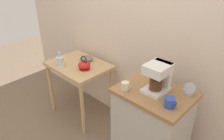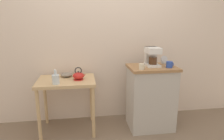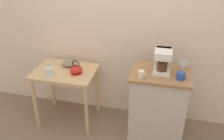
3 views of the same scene
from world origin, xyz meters
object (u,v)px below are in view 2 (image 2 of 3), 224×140
mug_blue (170,64)px  teakettle (79,76)px  coffee_maker (152,56)px  bowl_stoneware (67,75)px  table_clock (164,60)px  mug_small_cream (142,67)px  glass_carafe_vase (56,79)px

mug_blue → teakettle: bearing=173.4°
coffee_maker → bowl_stoneware: bearing=171.2°
bowl_stoneware → table_clock: table_clock is taller
mug_blue → mug_small_cream: bearing=-171.8°
teakettle → mug_blue: (1.21, -0.14, 0.15)m
glass_carafe_vase → bowl_stoneware: bearing=71.2°
teakettle → coffee_maker: coffee_maker is taller
teakettle → mug_blue: size_ratio=2.01×
glass_carafe_vase → mug_small_cream: mug_small_cream is taller
coffee_maker → mug_blue: bearing=-33.3°
bowl_stoneware → glass_carafe_vase: bearing=-108.8°
mug_small_cream → mug_blue: bearing=8.2°
mug_small_cream → glass_carafe_vase: bearing=177.4°
coffee_maker → table_clock: 0.28m
bowl_stoneware → teakettle: (0.17, -0.17, 0.02)m
bowl_stoneware → teakettle: bearing=-45.9°
coffee_maker → mug_small_cream: bearing=-137.0°
teakettle → mug_small_cream: (0.81, -0.20, 0.14)m
bowl_stoneware → teakettle: size_ratio=0.93×
teakettle → mug_small_cream: bearing=-13.8°
table_clock → teakettle: bearing=-174.5°
mug_small_cream → mug_blue: (0.40, 0.06, 0.00)m
coffee_maker → teakettle: bearing=179.5°
glass_carafe_vase → coffee_maker: 1.32m
teakettle → mug_small_cream: size_ratio=2.39×
glass_carafe_vase → coffee_maker: size_ratio=0.71×
glass_carafe_vase → table_clock: table_clock is taller
teakettle → bowl_stoneware: bearing=134.1°
bowl_stoneware → mug_small_cream: (0.98, -0.37, 0.17)m
mug_small_cream → coffee_maker: bearing=43.0°
mug_blue → table_clock: (0.03, 0.26, 0.01)m
coffee_maker → mug_small_cream: size_ratio=3.38×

